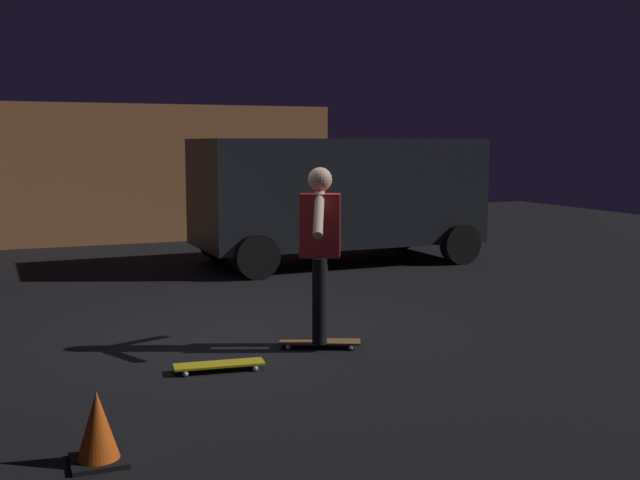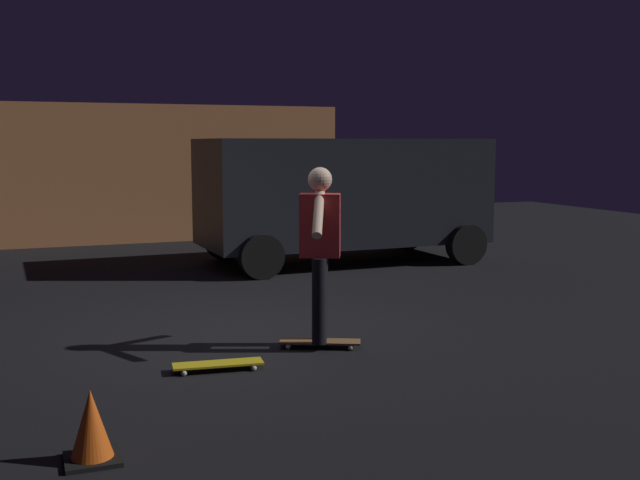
# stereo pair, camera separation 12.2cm
# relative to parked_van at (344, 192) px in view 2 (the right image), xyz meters

# --- Properties ---
(ground_plane) EXTENTS (28.00, 28.00, 0.00)m
(ground_plane) POSITION_rel_parked_van_xyz_m (-2.91, -4.04, -1.16)
(ground_plane) COLOR black
(low_building) EXTENTS (9.59, 3.14, 2.72)m
(low_building) POSITION_rel_parked_van_xyz_m (-3.45, 5.24, 0.20)
(low_building) COLOR #C67A47
(low_building) RESTS_ON ground_plane
(parked_van) EXTENTS (4.65, 2.30, 2.03)m
(parked_van) POSITION_rel_parked_van_xyz_m (0.00, 0.00, 0.00)
(parked_van) COLOR black
(parked_van) RESTS_ON ground_plane
(skateboard_ridden) EXTENTS (0.79, 0.51, 0.07)m
(skateboard_ridden) POSITION_rel_parked_van_xyz_m (-2.31, -4.88, -1.11)
(skateboard_ridden) COLOR olive
(skateboard_ridden) RESTS_ON ground_plane
(skateboard_spare) EXTENTS (0.80, 0.29, 0.07)m
(skateboard_spare) POSITION_rel_parked_van_xyz_m (-3.41, -5.26, -1.11)
(skateboard_spare) COLOR gold
(skateboard_spare) RESTS_ON ground_plane
(skater) EXTENTS (0.49, 0.93, 1.67)m
(skater) POSITION_rel_parked_van_xyz_m (-2.31, -4.88, -0.12)
(skater) COLOR black
(skater) RESTS_ON skateboard_ridden
(traffic_cone) EXTENTS (0.34, 0.34, 0.46)m
(traffic_cone) POSITION_rel_parked_van_xyz_m (-4.60, -6.86, -0.95)
(traffic_cone) COLOR black
(traffic_cone) RESTS_ON ground_plane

